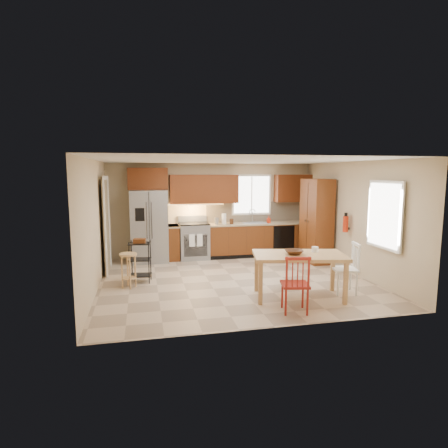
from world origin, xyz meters
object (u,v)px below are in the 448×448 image
range_stove (194,241)px  table_bowl (294,255)px  fire_extinguisher (346,224)px  chair_white (345,268)px  bar_stool (129,271)px  utility_cart (140,262)px  pantry (316,221)px  refrigerator (149,226)px  dining_table (299,276)px  table_jar (315,251)px  soap_bottle (269,220)px  chair_red (295,283)px

range_stove → table_bowl: bearing=-69.2°
fire_extinguisher → chair_white: (-0.80, -1.41, -0.62)m
table_bowl → bar_stool: bearing=156.7°
chair_white → table_bowl: size_ratio=2.90×
fire_extinguisher → utility_cart: bearing=178.0°
table_bowl → pantry: bearing=56.6°
refrigerator → dining_table: refrigerator is taller
utility_cart → refrigerator: bearing=91.0°
range_stove → table_jar: range_stove is taller
range_stove → table_bowl: size_ratio=2.80×
range_stove → pantry: (2.98, -0.99, 0.59)m
table_bowl → dining_table: bearing=0.0°
table_bowl → utility_cart: (-2.71, 1.62, -0.37)m
soap_bottle → table_jar: 3.32m
table_bowl → bar_stool: (-2.93, 1.26, -0.45)m
soap_bottle → pantry: size_ratio=0.09×
chair_red → table_bowl: chair_red is taller
table_bowl → refrigerator: bearing=125.8°
chair_white → table_jar: chair_white is taller
refrigerator → chair_red: size_ratio=1.91×
table_bowl → utility_cart: size_ratio=0.38×
chair_white → utility_cart: 4.07m
dining_table → chair_red: (-0.35, -0.65, 0.08)m
refrigerator → utility_cart: (-0.23, -1.82, -0.48)m
refrigerator → table_jar: 4.44m
soap_bottle → table_bowl: bearing=-101.7°
bar_stool → utility_cart: size_ratio=0.80×
soap_bottle → utility_cart: (-3.41, -1.79, -0.57)m
soap_bottle → pantry: bearing=-43.5°
table_jar → bar_stool: size_ratio=0.21×
chair_red → chair_white: same height
dining_table → chair_red: bearing=-106.3°
dining_table → utility_cart: 3.24m
range_stove → utility_cart: (-1.38, -1.88, -0.03)m
range_stove → utility_cart: bearing=-126.4°
refrigerator → bar_stool: size_ratio=2.63×
soap_bottle → table_jar: size_ratio=1.33×
dining_table → table_jar: bearing=27.9°
utility_cart → fire_extinguisher: bearing=6.3°
chair_white → bar_stool: chair_white is taller
chair_white → utility_cart: size_ratio=1.11×
soap_bottle → chair_red: soap_bottle is taller
pantry → utility_cart: size_ratio=2.44×
chair_red → dining_table: bearing=73.7°
dining_table → table_bowl: size_ratio=4.94×
fire_extinguisher → dining_table: size_ratio=0.22×
chair_white → table_jar: bearing=97.0°
dining_table → utility_cart: bearing=162.0°
soap_bottle → pantry: 1.31m
refrigerator → fire_extinguisher: (4.33, -1.98, 0.19)m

